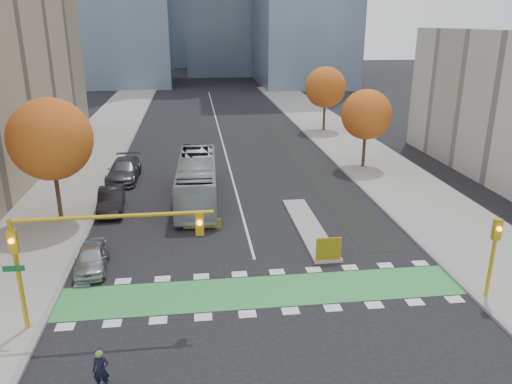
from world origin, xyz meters
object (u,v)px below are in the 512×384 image
object	(u,v)px
traffic_signal_west	(79,242)
parked_car_a	(92,257)
bus	(197,180)
cyclist	(103,383)
tree_west	(51,139)
hazard_board	(329,249)
parked_car_c	(124,170)
tree_east_near	(366,115)
traffic_signal_east	(494,247)
parked_car_b	(111,200)
tree_east_far	(325,87)

from	to	relation	value
traffic_signal_west	parked_car_a	bearing A→B (deg)	98.70
bus	cyclist	bearing A→B (deg)	-97.95
tree_west	parked_car_a	world-z (taller)	tree_west
tree_west	cyclist	size ratio (longest dim) A/B	4.04
hazard_board	parked_car_a	world-z (taller)	hazard_board
bus	tree_west	bearing A→B (deg)	-158.77
parked_car_c	hazard_board	bearing A→B (deg)	-50.54
parked_car_c	tree_east_near	bearing A→B (deg)	4.47
traffic_signal_east	parked_car_b	xyz separation A→B (m)	(-19.50, 14.27, -1.95)
parked_car_b	parked_car_c	xyz separation A→B (m)	(0.00, 7.23, 0.07)
traffic_signal_east	hazard_board	bearing A→B (deg)	144.08
tree_east_near	bus	size ratio (longest dim) A/B	0.61
tree_east_far	traffic_signal_east	bearing A→B (deg)	-92.97
tree_east_far	parked_car_a	size ratio (longest dim) A/B	1.94
parked_car_a	hazard_board	bearing A→B (deg)	-7.61
tree_west	bus	xyz separation A→B (m)	(9.00, 3.12, -3.99)
parked_car_c	traffic_signal_east	bearing A→B (deg)	-46.07
traffic_signal_east	parked_car_a	world-z (taller)	traffic_signal_east
traffic_signal_east	parked_car_a	size ratio (longest dim) A/B	1.04
cyclist	parked_car_c	bearing A→B (deg)	93.99
traffic_signal_east	bus	xyz separation A→B (m)	(-13.50, 15.63, -1.11)
hazard_board	tree_west	size ratio (longest dim) A/B	0.17
traffic_signal_west	parked_car_c	world-z (taller)	traffic_signal_west
hazard_board	bus	bearing A→B (deg)	122.66
tree_east_far	traffic_signal_east	world-z (taller)	tree_east_far
bus	traffic_signal_west	bearing A→B (deg)	-105.40
hazard_board	tree_east_far	xyz separation A→B (m)	(8.50, 33.80, 4.44)
tree_west	traffic_signal_west	distance (m)	13.25
tree_east_far	bus	xyz separation A→B (m)	(-15.50, -22.88, -3.62)
bus	parked_car_c	bearing A→B (deg)	137.73
tree_west	tree_east_near	xyz separation A→B (m)	(24.00, 10.00, -0.75)
tree_west	parked_car_b	bearing A→B (deg)	30.47
traffic_signal_east	bus	bearing A→B (deg)	130.82
parked_car_c	bus	bearing A→B (deg)	-42.66
tree_east_far	tree_west	bearing A→B (deg)	-133.30
hazard_board	tree_east_near	xyz separation A→B (m)	(8.00, 17.80, 4.06)
hazard_board	cyclist	xyz separation A→B (m)	(-10.59, -9.34, -0.12)
tree_west	traffic_signal_east	distance (m)	25.90
tree_west	parked_car_c	xyz separation A→B (m)	(3.00, 8.99, -4.76)
traffic_signal_east	parked_car_b	size ratio (longest dim) A/B	0.86
tree_west	cyclist	world-z (taller)	tree_west
parked_car_b	tree_east_far	bearing A→B (deg)	44.09
parked_car_b	cyclist	bearing A→B (deg)	-87.07
hazard_board	traffic_signal_east	world-z (taller)	traffic_signal_east
traffic_signal_west	parked_car_c	xyz separation A→B (m)	(-1.07, 21.50, -3.18)
traffic_signal_west	traffic_signal_east	size ratio (longest dim) A/B	2.08
tree_east_near	tree_east_far	distance (m)	16.01
hazard_board	parked_car_a	xyz separation A→B (m)	(-12.77, 0.80, -0.13)
cyclist	bus	bearing A→B (deg)	78.67
cyclist	parked_car_a	size ratio (longest dim) A/B	0.52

